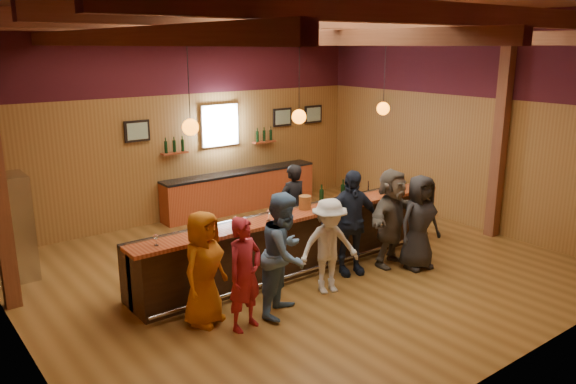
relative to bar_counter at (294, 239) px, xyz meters
The scene contains 27 objects.
room 2.69m from the bar_counter, 100.24° to the right, with size 9.04×9.00×4.52m.
bar_counter is the anchor object (origin of this frame).
back_bar_cabinet 3.76m from the bar_counter, 71.66° to the left, with size 4.00×0.52×0.95m.
window 4.17m from the bar_counter, 78.34° to the left, with size 0.95×0.09×0.95m.
framed_pictures 4.42m from the bar_counter, 66.46° to the left, with size 5.35×0.05×0.45m.
wine_shelves 3.97m from the bar_counter, 78.14° to the left, with size 3.00×0.18×0.30m.
pendant_lights 2.19m from the bar_counter, 96.37° to the right, with size 4.24×0.24×1.37m.
stainless_fridge 4.81m from the bar_counter, 149.24° to the left, with size 0.70×0.70×1.80m, color silver.
customer_orange 2.48m from the bar_counter, 158.82° to the right, with size 0.81×0.53×1.66m, color #B85E11.
customer_redvest 2.37m from the bar_counter, 144.59° to the right, with size 0.59×0.39×1.62m, color maroon.
customer_denim 1.82m from the bar_counter, 132.30° to the right, with size 0.89×0.70×1.84m, color #5278A4.
customer_white 1.22m from the bar_counter, 100.42° to the right, with size 1.00×0.58×1.55m, color silver.
customer_navy 1.08m from the bar_counter, 54.46° to the right, with size 1.07×0.45×1.83m, color #192133.
customer_brown 1.78m from the bar_counter, 33.85° to the right, with size 1.64×0.52×1.76m, color #5D554A.
customer_dark 2.22m from the bar_counter, 38.70° to the right, with size 0.83×0.54×1.69m, color #262528.
bartender 0.99m from the bar_counter, 53.69° to the left, with size 0.61×0.40×1.67m, color black.
ice_bucket 0.74m from the bar_counter, 71.70° to the right, with size 0.21×0.21×0.23m, color brown.
bottle_a 0.89m from the bar_counter, 20.43° to the right, with size 0.08×0.08×0.37m.
bottle_b 1.25m from the bar_counter, ahead, with size 0.08×0.08×0.38m.
glass_a 2.85m from the bar_counter, behind, with size 0.08×0.08×0.17m.
glass_b 1.96m from the bar_counter, 168.89° to the right, with size 0.08×0.08×0.18m.
glass_c 1.61m from the bar_counter, 167.09° to the right, with size 0.08×0.08×0.18m.
glass_d 1.13m from the bar_counter, 155.71° to the right, with size 0.08×0.08×0.18m.
glass_e 0.93m from the bar_counter, 142.67° to the right, with size 0.09×0.09×0.19m.
glass_f 1.08m from the bar_counter, 32.37° to the right, with size 0.09×0.09×0.19m.
glass_g 1.42m from the bar_counter, 16.08° to the right, with size 0.09×0.09×0.19m.
glass_h 2.17m from the bar_counter, ahead, with size 0.09×0.09×0.20m.
Camera 1 is at (-5.77, -7.26, 3.86)m, focal length 35.00 mm.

